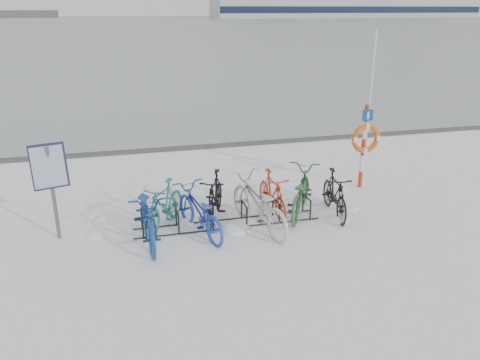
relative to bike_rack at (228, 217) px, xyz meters
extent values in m
plane|color=white|center=(0.00, 0.00, -0.18)|extent=(900.00, 900.00, 0.00)
cube|color=#94A0A7|center=(0.00, 155.00, -0.17)|extent=(400.00, 298.00, 0.02)
cube|color=#3F3F42|center=(0.00, 5.90, -0.13)|extent=(400.00, 0.25, 0.10)
cylinder|color=black|center=(-1.80, -0.22, 0.04)|extent=(0.04, 0.04, 0.44)
cylinder|color=black|center=(-1.80, 0.22, 0.04)|extent=(0.04, 0.04, 0.44)
cylinder|color=black|center=(-1.80, 0.00, 0.26)|extent=(0.04, 0.44, 0.04)
cylinder|color=black|center=(-1.08, -0.22, 0.04)|extent=(0.04, 0.04, 0.44)
cylinder|color=black|center=(-1.08, 0.22, 0.04)|extent=(0.04, 0.04, 0.44)
cylinder|color=black|center=(-1.08, 0.00, 0.26)|extent=(0.04, 0.44, 0.04)
cylinder|color=black|center=(-0.36, -0.22, 0.04)|extent=(0.04, 0.04, 0.44)
cylinder|color=black|center=(-0.36, 0.22, 0.04)|extent=(0.04, 0.04, 0.44)
cylinder|color=black|center=(-0.36, 0.00, 0.26)|extent=(0.04, 0.44, 0.04)
cylinder|color=black|center=(0.36, -0.22, 0.04)|extent=(0.04, 0.04, 0.44)
cylinder|color=black|center=(0.36, 0.22, 0.04)|extent=(0.04, 0.04, 0.44)
cylinder|color=black|center=(0.36, 0.00, 0.26)|extent=(0.04, 0.44, 0.04)
cylinder|color=black|center=(1.08, -0.22, 0.04)|extent=(0.04, 0.04, 0.44)
cylinder|color=black|center=(1.08, 0.22, 0.04)|extent=(0.04, 0.04, 0.44)
cylinder|color=black|center=(1.08, 0.00, 0.26)|extent=(0.04, 0.44, 0.04)
cylinder|color=black|center=(1.80, -0.22, 0.04)|extent=(0.04, 0.04, 0.44)
cylinder|color=black|center=(1.80, 0.22, 0.04)|extent=(0.04, 0.04, 0.44)
cylinder|color=black|center=(1.80, 0.00, 0.26)|extent=(0.04, 0.44, 0.04)
cylinder|color=black|center=(0.00, -0.22, -0.16)|extent=(4.00, 0.03, 0.03)
cylinder|color=black|center=(0.00, 0.22, -0.16)|extent=(4.00, 0.03, 0.03)
cylinder|color=#595B5E|center=(-3.45, 0.24, 0.78)|extent=(0.07, 0.07, 1.91)
cube|color=black|center=(-3.45, 0.21, 1.36)|extent=(0.70, 0.41, 0.87)
cube|color=#8C99AD|center=(-3.45, 0.17, 1.36)|extent=(0.62, 0.32, 0.77)
cylinder|color=red|center=(3.83, 1.35, 0.03)|extent=(0.10, 0.10, 0.43)
cylinder|color=silver|center=(3.83, 1.35, 0.47)|extent=(0.10, 0.10, 0.43)
cylinder|color=red|center=(3.83, 1.35, 0.90)|extent=(0.10, 0.10, 0.43)
cylinder|color=silver|center=(3.83, 1.35, 1.33)|extent=(0.10, 0.10, 0.43)
cylinder|color=red|center=(3.83, 1.35, 1.76)|extent=(0.10, 0.10, 0.43)
torus|color=#D05213|center=(3.83, 1.26, 1.14)|extent=(0.75, 0.13, 0.75)
cube|color=navy|center=(3.83, 1.27, 1.73)|extent=(0.27, 0.03, 0.27)
cylinder|color=silver|center=(3.93, 1.40, 1.78)|extent=(0.04, 0.04, 3.92)
cube|color=silver|center=(109.47, 215.21, 5.51)|extent=(132.73, 24.65, 11.38)
cube|color=#101A32|center=(109.47, 202.84, 3.61)|extent=(132.73, 0.30, 2.84)
cube|color=#101A32|center=(109.47, 227.58, 3.61)|extent=(132.73, 0.30, 2.84)
imported|color=navy|center=(-1.68, -0.27, 0.40)|extent=(0.86, 2.23, 1.15)
imported|color=#21736B|center=(-1.32, 0.28, 0.33)|extent=(1.33, 1.68, 1.02)
imported|color=#2144B0|center=(-0.65, -0.23, 0.33)|extent=(1.21, 2.06, 1.02)
imported|color=black|center=(-0.20, 0.38, 0.36)|extent=(1.11, 1.85, 1.07)
imported|color=silver|center=(0.58, -0.29, 0.40)|extent=(1.27, 2.33, 1.16)
imported|color=#A63013|center=(1.08, 0.29, 0.33)|extent=(0.54, 1.71, 1.02)
imported|color=#2F6136|center=(1.73, 0.24, 0.35)|extent=(1.63, 2.10, 1.06)
imported|color=black|center=(2.44, -0.04, 0.33)|extent=(0.72, 1.76, 1.03)
ellipsoid|color=white|center=(2.91, 0.12, -0.18)|extent=(0.46, 0.46, 0.16)
ellipsoid|color=white|center=(2.37, -0.39, -0.18)|extent=(0.48, 0.48, 0.17)
ellipsoid|color=white|center=(0.42, 0.69, -0.18)|extent=(0.34, 0.34, 0.12)
ellipsoid|color=white|center=(0.10, -0.26, -0.18)|extent=(0.63, 0.63, 0.22)
ellipsoid|color=white|center=(1.26, 0.40, -0.18)|extent=(0.51, 0.51, 0.18)
ellipsoid|color=white|center=(-2.77, 0.16, -0.18)|extent=(0.37, 0.37, 0.13)
ellipsoid|color=white|center=(-0.89, 0.29, -0.18)|extent=(0.41, 0.41, 0.14)
camera|label=1|loc=(-2.01, -8.89, 4.19)|focal=35.00mm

